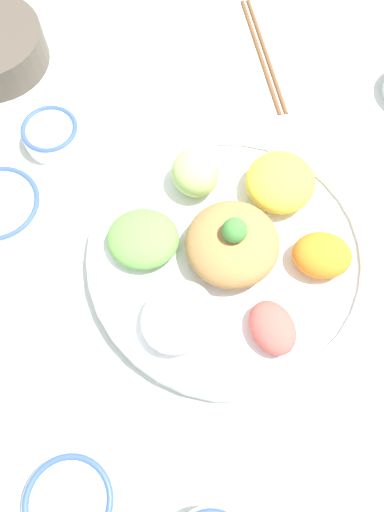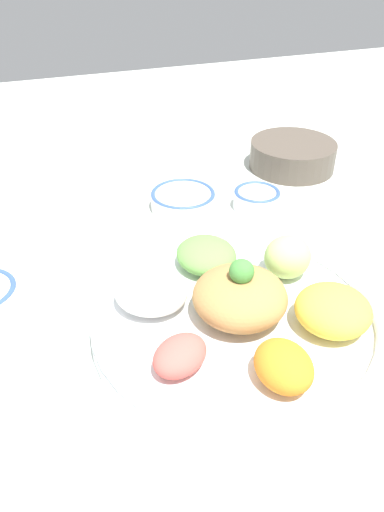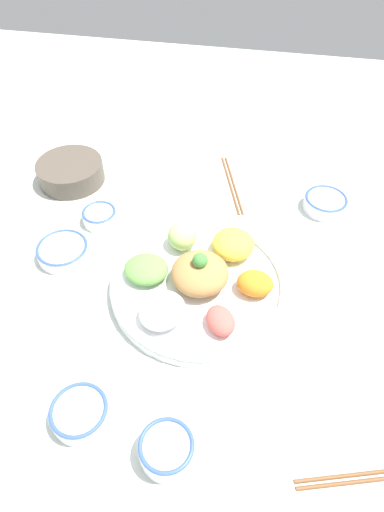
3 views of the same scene
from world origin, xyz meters
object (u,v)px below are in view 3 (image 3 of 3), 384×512
(salad_platter, at_px, (199,279))
(rice_bowl_blue, at_px, (62,252))
(sauce_bowl_dark, at_px, (100,216))
(chopsticks_pair_far, at_px, (232,184))
(rice_bowl_plain, at_px, (325,202))
(chopsticks_pair_near, at_px, (362,477))
(sauce_bowl_far, at_px, (167,449))
(sauce_bowl_red, at_px, (80,413))
(side_serving_bowl, at_px, (70,171))

(salad_platter, bearing_deg, rice_bowl_blue, 85.43)
(salad_platter, xyz_separation_m, sauce_bowl_dark, (0.15, 0.27, -0.01))
(chopsticks_pair_far, bearing_deg, salad_platter, -22.05)
(rice_bowl_plain, distance_m, chopsticks_pair_near, 0.63)
(sauce_bowl_far, height_order, chopsticks_pair_far, sauce_bowl_far)
(chopsticks_pair_near, bearing_deg, sauce_bowl_far, 167.68)
(rice_bowl_blue, bearing_deg, rice_bowl_plain, -64.02)
(sauce_bowl_red, distance_m, rice_bowl_blue, 0.38)
(sauce_bowl_red, xyz_separation_m, rice_bowl_plain, (0.62, -0.41, 0.00))
(sauce_bowl_red, height_order, sauce_bowl_far, sauce_bowl_far)
(rice_bowl_plain, distance_m, sauce_bowl_far, 0.69)
(sauce_bowl_far, bearing_deg, salad_platter, 1.94)
(sauce_bowl_dark, xyz_separation_m, side_serving_bowl, (0.14, 0.13, 0.01))
(sauce_bowl_far, height_order, chopsticks_pair_near, sauce_bowl_far)
(rice_bowl_plain, distance_m, side_serving_bowl, 0.66)
(side_serving_bowl, relative_size, chopsticks_pair_near, 0.84)
(side_serving_bowl, bearing_deg, chopsticks_pair_near, -130.59)
(sauce_bowl_red, distance_m, sauce_bowl_far, 0.16)
(salad_platter, xyz_separation_m, chopsticks_pair_near, (-0.32, -0.31, -0.02))
(sauce_bowl_dark, distance_m, side_serving_bowl, 0.19)
(sauce_bowl_far, xyz_separation_m, chopsticks_pair_far, (0.70, -0.01, -0.02))
(rice_bowl_blue, distance_m, rice_bowl_plain, 0.64)
(rice_bowl_plain, bearing_deg, chopsticks_pair_near, -175.32)
(rice_bowl_blue, xyz_separation_m, chopsticks_pair_far, (0.33, -0.34, -0.01))
(rice_bowl_plain, relative_size, chopsticks_pair_far, 0.45)
(sauce_bowl_far, distance_m, chopsticks_pair_near, 0.30)
(salad_platter, distance_m, side_serving_bowl, 0.50)
(sauce_bowl_far, bearing_deg, rice_bowl_plain, -21.13)
(rice_bowl_plain, relative_size, side_serving_bowl, 0.60)
(sauce_bowl_dark, bearing_deg, salad_platter, -119.43)
(sauce_bowl_red, height_order, rice_bowl_blue, sauce_bowl_red)
(sauce_bowl_far, height_order, side_serving_bowl, side_serving_bowl)
(sauce_bowl_red, bearing_deg, rice_bowl_plain, -33.27)
(rice_bowl_blue, bearing_deg, chopsticks_pair_near, -118.58)
(sauce_bowl_dark, xyz_separation_m, sauce_bowl_far, (-0.50, -0.28, 0.01))
(rice_bowl_plain, height_order, sauce_bowl_far, sauce_bowl_far)
(rice_bowl_plain, height_order, chopsticks_pair_far, rice_bowl_plain)
(salad_platter, bearing_deg, sauce_bowl_far, -178.06)
(sauce_bowl_red, bearing_deg, chopsticks_pair_near, -90.72)
(rice_bowl_blue, relative_size, side_serving_bowl, 0.66)
(sauce_bowl_dark, distance_m, sauce_bowl_far, 0.57)
(rice_bowl_plain, xyz_separation_m, chopsticks_pair_far, (0.05, 0.24, -0.02))
(sauce_bowl_dark, height_order, sauce_bowl_far, sauce_bowl_far)
(chopsticks_pair_near, xyz_separation_m, chopsticks_pair_far, (0.67, 0.29, 0.00))
(rice_bowl_blue, distance_m, chopsticks_pair_far, 0.47)
(sauce_bowl_red, relative_size, rice_bowl_plain, 0.93)
(salad_platter, height_order, sauce_bowl_far, salad_platter)
(chopsticks_pair_far, bearing_deg, rice_bowl_plain, 59.67)
(sauce_bowl_red, distance_m, chopsticks_pair_far, 0.69)
(sauce_bowl_far, bearing_deg, rice_bowl_blue, 41.71)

